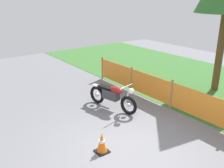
% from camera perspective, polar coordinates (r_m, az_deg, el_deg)
% --- Properties ---
extents(ground, '(24.00, 24.00, 0.02)m').
position_cam_1_polar(ground, '(6.58, 3.97, -14.95)').
color(ground, slate).
extents(barrier_fence, '(10.33, 0.08, 1.05)m').
position_cam_1_polar(barrier_fence, '(8.16, 18.85, -4.40)').
color(barrier_fence, '#997547').
rests_on(barrier_fence, ground).
extents(motorcycle_lead, '(2.03, 0.72, 0.98)m').
position_cam_1_polar(motorcycle_lead, '(8.52, 0.08, -2.72)').
color(motorcycle_lead, black).
rests_on(motorcycle_lead, ground).
extents(traffic_cone, '(0.32, 0.32, 0.53)m').
position_cam_1_polar(traffic_cone, '(6.37, -2.32, -13.26)').
color(traffic_cone, black).
rests_on(traffic_cone, ground).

